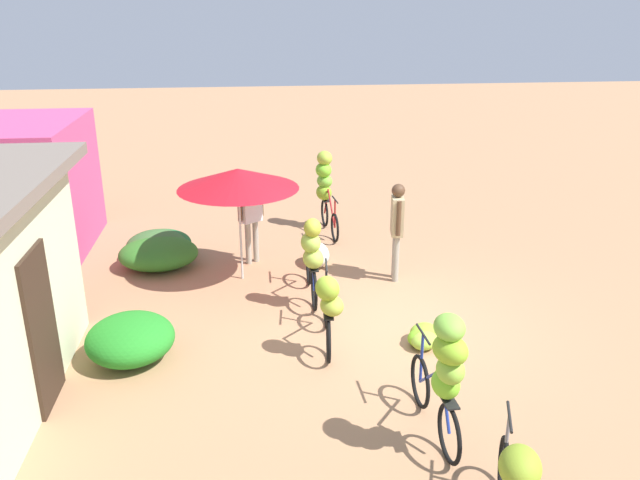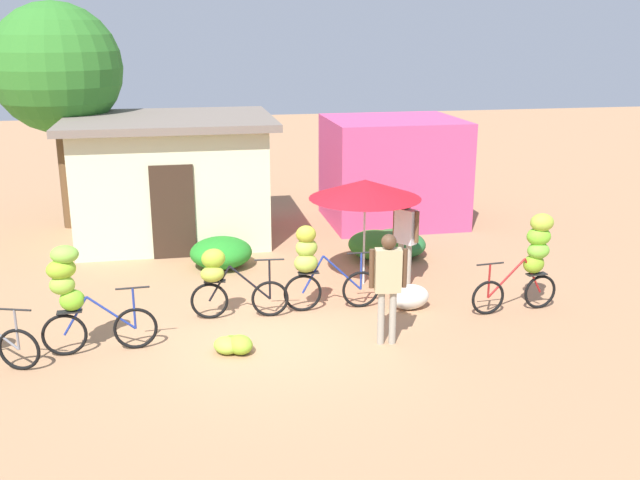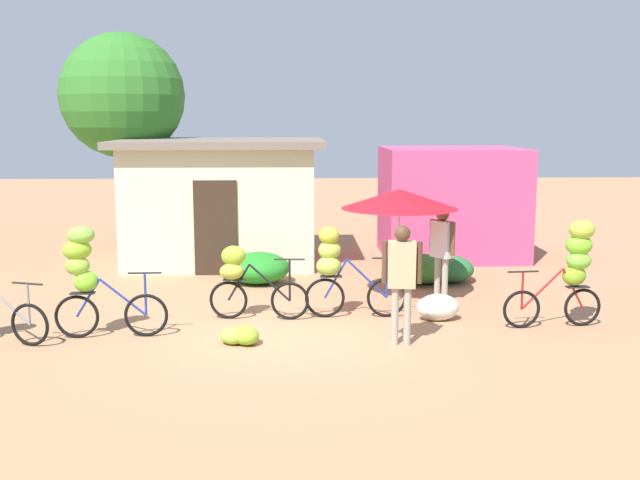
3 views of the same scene
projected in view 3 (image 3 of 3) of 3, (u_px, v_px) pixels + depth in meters
The scene contains 17 objects.
ground_plane at pixel (286, 333), 11.65m from camera, with size 60.00×60.00×0.00m, color #A87A54.
building_low at pixel (223, 200), 17.39m from camera, with size 4.63×3.79×2.79m.
shop_pink at pixel (451, 202), 18.01m from camera, with size 3.20×2.80×2.58m, color #CE4379.
tree_behind_building at pixel (123, 97), 18.30m from camera, with size 3.01×3.01×5.31m.
hedge_bush_front_left at pixel (258, 268), 15.15m from camera, with size 1.26×1.21×0.62m, color #248324.
hedge_bush_front_right at pixel (422, 268), 15.28m from camera, with size 1.23×1.46×0.55m, color #317525.
hedge_bush_mid at pixel (442, 267), 15.37m from camera, with size 1.16×1.19×0.56m, color #3C6A33.
hedge_bush_by_door at pixel (449, 268), 15.32m from camera, with size 1.00×1.17×0.53m, color #276B32.
market_umbrella at pixel (400, 199), 13.48m from camera, with size 2.09×2.09×2.03m.
bicycle_near_pile at pixel (88, 272), 11.30m from camera, with size 1.69×0.44×1.70m.
bicycle_center_loaded at pixel (243, 276), 12.37m from camera, with size 1.65×0.44×1.22m.
bicycle_by_shop at pixel (337, 266), 12.47m from camera, with size 1.69×0.42×1.53m.
bicycle_rightmost at pixel (573, 263), 11.92m from camera, with size 1.62×0.44×1.71m.
banana_pile_on_ground at pixel (240, 335), 11.10m from camera, with size 0.73×0.61×0.28m.
produce_sack at pixel (438, 307), 12.37m from camera, with size 0.70×0.44×0.44m, color silver.
person_vendor at pixel (442, 245), 13.44m from camera, with size 0.40×0.48×1.71m.
person_bystander at pixel (402, 272), 10.91m from camera, with size 0.58×0.25×1.77m.
Camera 3 is at (0.14, -11.28, 3.29)m, focal length 42.49 mm.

